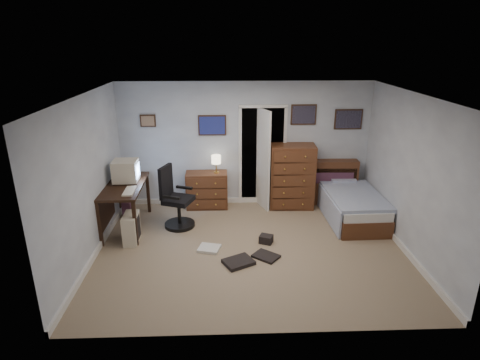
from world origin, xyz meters
The scene contains 15 objects.
floor centered at (0.00, 0.00, -0.01)m, with size 5.00×4.00×0.02m, color #9D896C.
computer_desk centered at (-2.30, 0.88, 0.64)m, with size 0.69×1.45×0.83m.
crt_monitor centered at (-2.18, 1.03, 1.04)m, with size 0.44×0.41×0.40m.
keyboard centered at (-2.02, 0.53, 0.85)m, with size 0.17×0.44×0.03m, color beige.
pc_tower centered at (-2.00, 0.33, 0.25)m, with size 0.24×0.47×0.50m.
office_chair centered at (-1.31, 0.91, 0.44)m, with size 0.71×0.71×1.14m.
media_stack centered at (-2.32, 1.37, 0.40)m, with size 0.16×0.16×0.79m, color maroon.
low_dresser centered at (-0.78, 1.77, 0.37)m, with size 0.83×0.41×0.74m, color #592F1C.
table_lamp centered at (-0.58, 1.78, 1.00)m, with size 0.19×0.19×0.36m.
doorway centered at (0.35, 2.27, 1.00)m, with size 0.96×1.12×2.05m.
tall_dresser centered at (0.93, 1.75, 0.65)m, with size 0.88×0.52×1.29m, color #592F1C.
headboard_bookcase centered at (1.78, 1.86, 0.49)m, with size 1.05×0.30×0.93m.
bed centered at (1.99, 1.12, 0.28)m, with size 1.01×1.82×0.59m.
wall_posters centered at (0.57, 1.98, 1.75)m, with size 4.38×0.04×0.60m.
floor_clutter centered at (-0.12, -0.18, 0.03)m, with size 1.35×1.02×0.13m.
Camera 1 is at (-0.40, -5.82, 3.29)m, focal length 30.00 mm.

